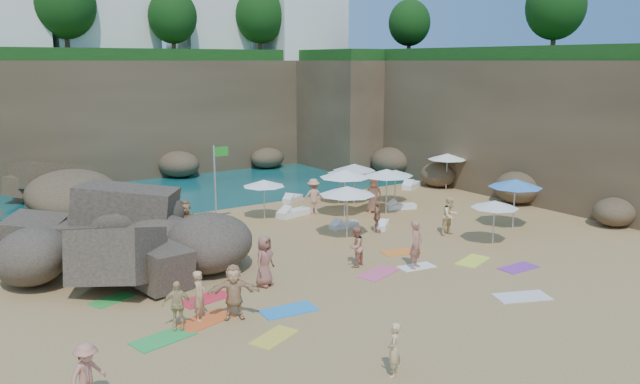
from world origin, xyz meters
TOP-DOWN VIEW (x-y plane):
  - ground at (0.00, 0.00)m, footprint 120.00×120.00m
  - seawater at (0.00, 30.00)m, footprint 120.00×120.00m
  - cliff_back at (2.00, 25.00)m, footprint 44.00×8.00m
  - cliff_right at (19.00, 8.00)m, footprint 8.00×30.00m
  - cliff_corner at (17.00, 20.00)m, footprint 10.00×12.00m
  - clifftop_buildings at (2.96, 25.79)m, footprint 28.48×9.48m
  - clifftop_trees at (4.78, 19.52)m, footprint 35.60×23.82m
  - rock_outcrop at (-6.85, 2.88)m, footprint 9.72×8.13m
  - flag_pole at (-1.41, 6.85)m, footprint 0.79×0.08m
  - parasol_0 at (7.11, 7.07)m, footprint 2.43×2.43m
  - parasol_1 at (7.29, 8.30)m, footprint 1.98×1.98m
  - parasol_2 at (7.06, 4.20)m, footprint 2.56×2.56m
  - parasol_3 at (14.31, 6.94)m, footprint 2.44×2.44m
  - parasol_4 at (16.35, 1.81)m, footprint 2.31×2.31m
  - parasol_5 at (1.15, 6.85)m, footprint 2.18×2.18m
  - parasol_6 at (6.39, 7.55)m, footprint 2.00×2.00m
  - parasol_7 at (4.85, 4.93)m, footprint 2.64×2.64m
  - parasol_8 at (9.15, 5.90)m, footprint 2.03×2.03m
  - parasol_9 at (2.56, 1.63)m, footprint 2.58×2.58m
  - parasol_10 at (10.31, -1.49)m, footprint 2.57×2.57m
  - parasol_11 at (7.37, -2.77)m, footprint 2.10×2.10m
  - lounger_0 at (4.61, 9.66)m, footprint 1.69×1.34m
  - lounger_1 at (2.80, 6.61)m, footprint 2.07×1.03m
  - lounger_2 at (12.96, 8.64)m, footprint 2.00×1.45m
  - lounger_3 at (3.56, 3.18)m, footprint 1.61×0.67m
  - lounger_4 at (8.51, 4.63)m, footprint 1.74×1.09m
  - lounger_5 at (5.12, 2.19)m, footprint 1.53×1.46m
  - towel_2 at (-6.64, -3.32)m, footprint 2.06×1.40m
  - towel_3 at (-8.22, -3.87)m, footprint 1.96×1.26m
  - towel_4 at (-5.47, -5.61)m, footprint 1.71×1.32m
  - towel_5 at (3.22, -7.63)m, footprint 2.07×1.57m
  - towel_6 at (5.65, -5.56)m, footprint 1.63×0.83m
  - towel_7 at (-5.93, -1.67)m, footprint 1.91×1.22m
  - towel_8 at (-4.07, -4.13)m, footprint 1.90×1.08m
  - towel_9 at (0.68, -2.94)m, footprint 1.98×1.42m
  - towel_10 at (3.20, -1.40)m, footprint 1.82×1.18m
  - towel_11 at (-8.59, 0.03)m, footprint 1.65×1.20m
  - towel_12 at (4.82, -3.95)m, footprint 1.87×1.35m
  - towel_13 at (2.41, -3.21)m, footprint 1.54×0.93m
  - person_stand_0 at (-6.75, -3.20)m, footprint 0.68×0.70m
  - person_stand_1 at (0.45, -1.78)m, footprint 0.98×0.91m
  - person_stand_2 at (3.89, 6.40)m, footprint 1.32×0.92m
  - person_stand_3 at (4.35, 1.63)m, footprint 0.86×0.91m
  - person_stand_4 at (6.75, 4.88)m, footprint 1.00×0.99m
  - person_stand_5 at (-3.78, 5.20)m, footprint 1.80×0.54m
  - person_stand_6 at (-4.06, -9.31)m, footprint 0.62×0.62m
  - person_lie_1 at (-7.62, -3.50)m, footprint 1.47×1.75m
  - person_lie_2 at (-3.60, -1.69)m, footprint 1.66×2.06m
  - person_lie_3 at (-5.83, -3.72)m, footprint 2.24×2.30m
  - person_lie_4 at (2.27, -3.29)m, footprint 1.39×2.01m
  - person_lie_5 at (6.87, -0.61)m, footprint 0.90×1.79m

SIDE VIEW (x-z plane):
  - ground at x=0.00m, z-range 0.00..0.00m
  - rock_outcrop at x=-6.85m, z-range -1.70..1.70m
  - seawater at x=0.00m, z-range 0.00..0.00m
  - towel_13 at x=2.41m, z-range 0.00..0.03m
  - towel_11 at x=-8.59m, z-range 0.00..0.03m
  - towel_4 at x=-5.47m, z-range 0.00..0.03m
  - towel_6 at x=5.65m, z-range 0.00..0.03m
  - towel_10 at x=3.20m, z-range 0.00..0.03m
  - towel_12 at x=4.82m, z-range 0.00..0.03m
  - towel_7 at x=-5.93m, z-range 0.00..0.03m
  - towel_9 at x=0.68m, z-range 0.00..0.03m
  - towel_3 at x=-8.22m, z-range 0.00..0.03m
  - towel_8 at x=-4.07m, z-range 0.00..0.03m
  - towel_5 at x=3.22m, z-range 0.00..0.03m
  - towel_2 at x=-6.64m, z-range 0.00..0.03m
  - lounger_3 at x=3.56m, z-range 0.00..0.24m
  - lounger_5 at x=5.12m, z-range 0.00..0.25m
  - lounger_0 at x=4.61m, z-range 0.00..0.26m
  - lounger_4 at x=8.51m, z-range 0.00..0.26m
  - lounger_2 at x=12.96m, z-range 0.00..0.30m
  - lounger_1 at x=2.80m, z-range 0.00..0.31m
  - person_lie_1 at x=-7.62m, z-range 0.00..0.37m
  - person_lie_4 at x=2.27m, z-range 0.00..0.45m
  - person_lie_3 at x=-5.83m, z-range 0.00..0.47m
  - person_lie_2 at x=-3.60m, z-range 0.00..0.49m
  - person_lie_5 at x=6.87m, z-range 0.00..0.67m
  - person_stand_6 at x=-4.06m, z-range 0.00..1.46m
  - person_stand_3 at x=4.35m, z-range 0.00..1.51m
  - person_stand_0 at x=-6.75m, z-range 0.00..1.62m
  - person_stand_1 at x=0.45m, z-range 0.00..1.63m
  - person_stand_4 at x=6.75m, z-range 0.00..1.87m
  - person_stand_2 at x=3.89m, z-range 0.00..1.89m
  - person_stand_5 at x=-3.78m, z-range 0.00..1.94m
  - parasol_1 at x=7.29m, z-range 0.78..2.65m
  - parasol_6 at x=6.39m, z-range 0.79..2.69m
  - parasol_8 at x=9.15m, z-range 0.80..2.72m
  - parasol_11 at x=7.37m, z-range 0.83..2.82m
  - parasol_5 at x=1.15m, z-range 0.86..2.92m
  - parasol_4 at x=16.35m, z-range 0.91..3.10m
  - parasol_0 at x=7.11m, z-range 0.96..3.26m
  - parasol_3 at x=14.31m, z-range 0.96..3.27m
  - parasol_2 at x=7.06m, z-range 1.01..3.43m
  - parasol_10 at x=10.31m, z-range 1.02..3.45m
  - parasol_9 at x=2.56m, z-range 1.02..3.46m
  - parasol_7 at x=4.85m, z-range 1.04..3.54m
  - flag_pole at x=-1.41m, z-range 0.56..4.59m
  - cliff_back at x=2.00m, z-range 0.00..8.00m
  - cliff_right at x=19.00m, z-range 0.00..8.00m
  - cliff_corner at x=17.00m, z-range 0.00..8.00m
  - clifftop_buildings at x=2.96m, z-range 7.74..14.74m
  - clifftop_trees at x=4.78m, z-range 9.06..13.46m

